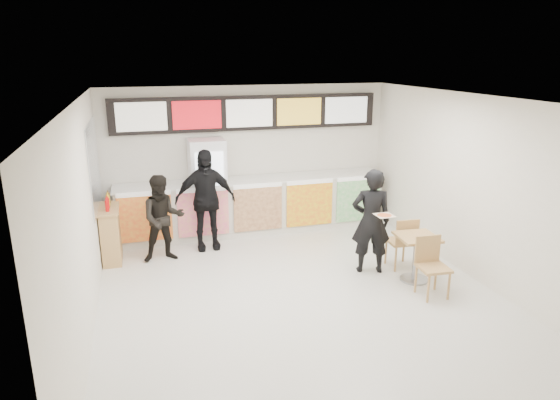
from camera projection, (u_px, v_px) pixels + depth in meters
name	position (u px, v px, depth m)	size (l,w,h in m)	color
floor	(300.00, 297.00, 7.70)	(7.00, 7.00, 0.00)	beige
ceiling	(303.00, 100.00, 6.85)	(7.00, 7.00, 0.00)	white
wall_back	(249.00, 158.00, 10.50)	(6.00, 6.00, 0.00)	silver
wall_left	(83.00, 222.00, 6.47)	(7.00, 7.00, 0.00)	silver
wall_right	(477.00, 189.00, 8.08)	(7.00, 7.00, 0.00)	silver
service_counter	(254.00, 205.00, 10.39)	(5.56, 0.77, 1.14)	silver
menu_board	(249.00, 113.00, 10.15)	(5.50, 0.14, 0.70)	black
drinks_fridge	(208.00, 189.00, 10.03)	(0.70, 0.67, 2.00)	white
mirror_panel	(94.00, 165.00, 8.67)	(0.01, 2.00, 1.50)	#B2B7BF
customer_main	(371.00, 221.00, 8.37)	(0.66, 0.43, 1.81)	black
customer_left	(163.00, 218.00, 8.87)	(0.77, 0.60, 1.58)	black
customer_mid	(205.00, 200.00, 9.38)	(1.13, 0.47, 1.93)	black
pizza_slice	(384.00, 215.00, 7.89)	(0.36, 0.36, 0.02)	beige
cafe_table	(416.00, 250.00, 8.12)	(0.67, 1.61, 0.93)	tan
condiment_ledge	(111.00, 233.00, 8.96)	(0.36, 0.89, 1.18)	tan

